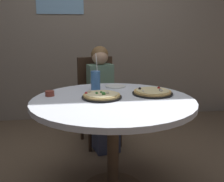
{
  "coord_description": "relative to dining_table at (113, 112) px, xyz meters",
  "views": [
    {
      "loc": [
        -0.29,
        -1.94,
        1.26
      ],
      "look_at": [
        0.0,
        0.05,
        0.8
      ],
      "focal_mm": 44.03,
      "sensor_mm": 36.0,
      "label": 1
    }
  ],
  "objects": [
    {
      "name": "wall_with_window",
      "position": [
        -0.0,
        1.95,
        0.8
      ],
      "size": [
        5.2,
        0.13,
        2.9
      ],
      "color": "gray",
      "rests_on": "ground_plane"
    },
    {
      "name": "dining_table",
      "position": [
        0.0,
        0.0,
        0.0
      ],
      "size": [
        1.21,
        1.21,
        0.75
      ],
      "color": "silver",
      "rests_on": "ground_plane"
    },
    {
      "name": "chair_wooden",
      "position": [
        -0.02,
        1.03,
        -0.12
      ],
      "size": [
        0.47,
        0.47,
        0.95
      ],
      "color": "#382619",
      "rests_on": "ground_plane"
    },
    {
      "name": "diner_child",
      "position": [
        0.02,
        0.85,
        -0.17
      ],
      "size": [
        0.32,
        0.43,
        1.08
      ],
      "color": "#3F4766",
      "rests_on": "ground_plane"
    },
    {
      "name": "pizza_veggie",
      "position": [
        -0.08,
        0.05,
        0.11
      ],
      "size": [
        0.3,
        0.3,
        0.05
      ],
      "color": "black",
      "rests_on": "dining_table"
    },
    {
      "name": "pizza_cheese",
      "position": [
        0.33,
        0.11,
        0.11
      ],
      "size": [
        0.32,
        0.32,
        0.05
      ],
      "color": "black",
      "rests_on": "dining_table"
    },
    {
      "name": "soda_cup",
      "position": [
        -0.1,
        0.35,
        0.18
      ],
      "size": [
        0.08,
        0.08,
        0.31
      ],
      "color": "#3F72B2",
      "rests_on": "dining_table"
    },
    {
      "name": "sauce_bowl",
      "position": [
        -0.47,
        0.17,
        0.12
      ],
      "size": [
        0.07,
        0.07,
        0.04
      ],
      "primitive_type": "cylinder",
      "color": "brown",
      "rests_on": "dining_table"
    },
    {
      "name": "plate_small",
      "position": [
        0.09,
        0.43,
        0.1
      ],
      "size": [
        0.18,
        0.18,
        0.01
      ],
      "primitive_type": "cylinder",
      "color": "white",
      "rests_on": "dining_table"
    }
  ]
}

